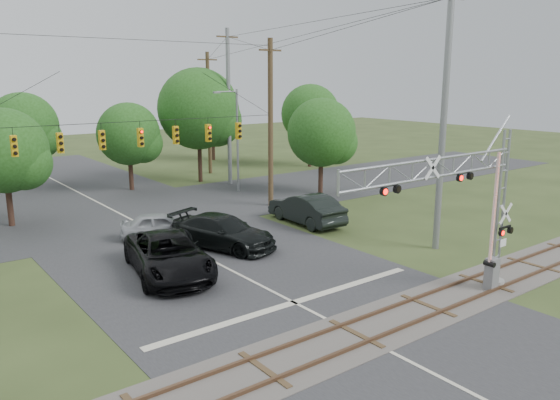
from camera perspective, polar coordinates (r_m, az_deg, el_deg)
ground at (r=18.83m, az=12.42°, el=-15.76°), size 160.00×160.00×0.00m
road_main at (r=25.78m, az=-4.84°, el=-7.51°), size 14.00×90.00×0.02m
road_cross at (r=37.87m, az=-16.32°, el=-1.43°), size 90.00×12.00×0.02m
railroad_track at (r=20.00m, az=7.95°, el=-13.70°), size 90.00×3.20×0.17m
crossing_gantry at (r=22.30m, az=18.47°, el=-0.12°), size 9.97×0.87×6.79m
traffic_signal_span at (r=33.61m, az=-13.01°, el=6.88°), size 19.34×0.36×11.50m
pickup_black at (r=25.63m, az=-11.58°, el=-5.65°), size 4.51×7.28×1.88m
car_dark at (r=29.21m, az=-5.98°, el=-3.33°), size 4.48×6.51×1.75m
sedan_silver at (r=31.49m, az=-12.35°, el=-2.62°), size 4.74×3.43×1.50m
suv_dark at (r=33.92m, az=2.76°, el=-0.91°), size 2.27×5.82×1.89m
streetlight at (r=43.08m, az=-4.65°, el=6.75°), size 2.15×0.22×8.05m
utility_poles at (r=35.94m, az=-11.39°, el=8.38°), size 26.79×28.23×13.43m
treeline at (r=45.49m, az=-20.14°, el=7.64°), size 50.45×26.53×9.79m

